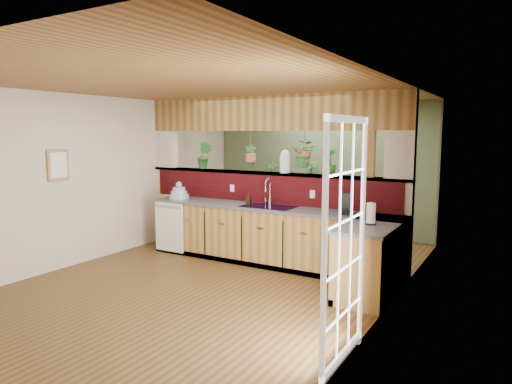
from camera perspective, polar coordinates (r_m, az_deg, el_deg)
The scene contains 28 objects.
ground at distance 6.50m, azimuth -4.64°, elevation -10.69°, with size 4.60×7.00×0.01m, color #513719.
ceiling at distance 6.21m, azimuth -4.90°, elevation 12.78°, with size 4.60×7.00×0.01m, color brown.
wall_back at distance 9.29m, azimuth 7.82°, elevation 2.91°, with size 4.60×0.02×2.60m, color beige.
wall_left at distance 7.77m, azimuth -18.76°, elevation 1.72°, with size 0.02×7.00×2.60m, color beige.
wall_right at distance 5.25m, azimuth 16.20°, elevation -0.73°, with size 0.02×7.00×2.60m, color beige.
pass_through_partition at distance 7.35m, azimuth 1.50°, elevation 0.95°, with size 4.60×0.21×2.60m.
pass_through_ledge at distance 7.35m, azimuth 1.32°, elevation 2.36°, with size 4.60×0.21×0.04m, color brown.
header_beam at distance 7.33m, azimuth 1.34°, elevation 9.82°, with size 4.60×0.15×0.55m, color brown.
sage_backwall at distance 9.27m, azimuth 7.77°, elevation 2.90°, with size 4.55×0.02×2.55m, color #536645.
countertop at distance 6.70m, azimuth 5.56°, elevation -6.17°, with size 4.14×1.52×0.90m.
dishwasher at distance 7.78m, azimuth -10.81°, elevation -4.30°, with size 0.58×0.03×0.82m.
navy_sink at distance 6.98m, azimuth 1.59°, elevation -2.46°, with size 0.82×0.50×0.18m.
french_door at distance 4.08m, azimuth 11.07°, elevation -6.44°, with size 0.06×1.02×2.16m, color white.
framed_print at distance 7.24m, azimuth -23.50°, elevation 3.10°, with size 0.04×0.35×0.45m.
faucet at distance 7.11m, azimuth 1.57°, elevation 0.19°, with size 0.18×0.18×0.42m.
dish_stack at distance 7.86m, azimuth -9.59°, elevation -0.19°, with size 0.34×0.34×0.30m.
soap_dispenser at distance 7.17m, azimuth -0.94°, elevation -0.84°, with size 0.08×0.08×0.18m, color #332312.
coffee_maker at distance 6.43m, azimuth 11.19°, elevation -1.54°, with size 0.15×0.26×0.29m.
paper_towel at distance 5.76m, azimuth 14.17°, elevation -2.69°, with size 0.13×0.13×0.28m.
glass_jar at distance 7.18m, azimuth 3.64°, elevation 3.85°, with size 0.16×0.16×0.36m.
ledge_plant_left at distance 8.01m, azimuth -6.50°, elevation 4.58°, with size 0.26×0.21×0.48m, color #215B21.
ledge_plant_right at distance 6.88m, azimuth 9.11°, elevation 3.75°, with size 0.22×0.22×0.40m, color #215B21.
hanging_plant_a at distance 7.47m, azimuth -0.67°, elevation 5.46°, with size 0.22×0.19×0.50m.
hanging_plant_b at distance 7.02m, azimuth 6.08°, elevation 6.19°, with size 0.39×0.34×0.53m.
shelving_console at distance 9.29m, azimuth 5.24°, elevation -2.02°, with size 1.44×0.38×0.96m, color black.
shelf_plant_a at distance 9.47m, azimuth 1.96°, elevation 2.52°, with size 0.24×0.16×0.46m, color #215B21.
shelf_plant_b at distance 9.09m, azimuth 6.86°, elevation 2.35°, with size 0.27×0.27×0.49m, color #215B21.
floor_plant at distance 8.26m, azimuth 10.00°, elevation -4.31°, with size 0.64×0.55×0.71m, color #215B21.
Camera 1 is at (3.57, -5.04, 2.01)m, focal length 32.00 mm.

